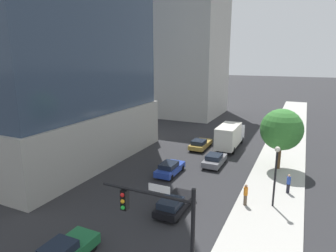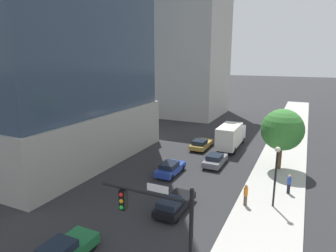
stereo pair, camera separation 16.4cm
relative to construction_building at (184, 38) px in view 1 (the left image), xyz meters
The scene contains 13 objects.
sidewalk 41.80m from the construction_building, 55.17° to the right, with size 5.26×120.00×0.15m, color #B2AFA8.
construction_building is the anchor object (origin of this frame).
traffic_light_pole 52.34m from the construction_building, 69.02° to the right, with size 4.93×0.48×6.30m.
street_lamp 43.57m from the construction_building, 57.67° to the right, with size 0.44×0.44×5.08m.
street_tree 36.10m from the construction_building, 50.04° to the right, with size 4.45×4.45×6.62m.
car_green 51.38m from the construction_building, 76.13° to the right, with size 1.89×4.34×1.49m.
car_gray 35.35m from the construction_building, 61.37° to the right, with size 1.88×4.22×1.36m.
car_gold 29.82m from the construction_building, 62.63° to the right, with size 1.94×4.63×1.37m.
car_black 44.87m from the construction_building, 68.79° to the right, with size 1.87×4.55×1.36m.
car_blue 37.84m from the construction_building, 70.13° to the right, with size 1.79×4.24×1.38m.
box_truck 29.43m from the construction_building, 53.71° to the right, with size 2.36×7.93×3.34m.
pedestrian_blue_shirt 42.49m from the construction_building, 54.13° to the right, with size 0.34×0.34×1.77m.
pedestrian_orange_shirt 43.98m from the construction_building, 60.72° to the right, with size 0.34×0.34×1.80m.
Camera 1 is at (10.26, -7.06, 12.02)m, focal length 31.31 mm.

